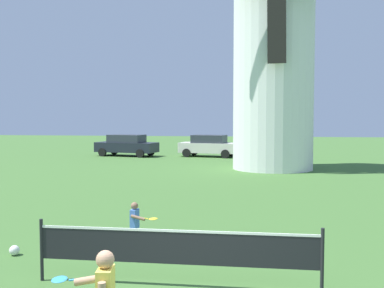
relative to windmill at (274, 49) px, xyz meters
The scene contains 6 objects.
windmill is the anchor object (origin of this frame).
tennis_net 18.94m from the windmill, 97.36° to the right, with size 4.87×0.06×1.10m.
player_far 17.31m from the windmill, 102.56° to the right, with size 0.65×0.53×1.05m.
stray_ball 18.75m from the windmill, 109.77° to the right, with size 0.21×0.21×0.21m, color silver.
parked_car_black 13.54m from the windmill, 146.29° to the left, with size 4.73×2.63×1.56m.
parked_car_cream 10.02m from the windmill, 120.71° to the left, with size 4.41×2.48×1.56m.
Camera 1 is at (0.87, -5.51, 2.90)m, focal length 42.64 mm.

